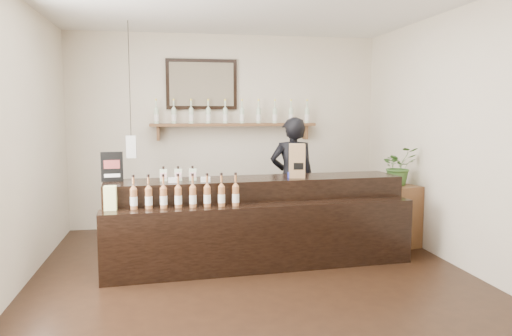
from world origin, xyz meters
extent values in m
plane|color=black|center=(0.00, 0.00, 0.00)|extent=(5.00, 5.00, 0.00)
plane|color=beige|center=(0.00, 2.50, 1.40)|extent=(4.50, 0.00, 4.50)
plane|color=beige|center=(0.00, -2.50, 1.40)|extent=(4.50, 0.00, 4.50)
plane|color=beige|center=(-2.25, 0.00, 1.40)|extent=(0.00, 5.00, 5.00)
plane|color=beige|center=(2.25, 0.00, 1.40)|extent=(0.00, 5.00, 5.00)
cube|color=brown|center=(0.10, 2.37, 1.50)|extent=(2.40, 0.25, 0.04)
cube|color=brown|center=(-0.98, 2.40, 1.38)|extent=(0.04, 0.20, 0.20)
cube|color=brown|center=(1.18, 2.40, 1.38)|extent=(0.04, 0.20, 0.20)
cube|color=black|center=(-0.35, 2.47, 2.08)|extent=(1.02, 0.04, 0.72)
cube|color=#3F3528|center=(-0.35, 2.44, 2.08)|extent=(0.92, 0.01, 0.62)
cube|color=white|center=(-1.30, 1.60, 1.25)|extent=(0.12, 0.12, 0.28)
cylinder|color=black|center=(-1.30, 1.60, 2.09)|extent=(0.01, 0.01, 1.41)
cylinder|color=beige|center=(-1.00, 2.37, 1.62)|extent=(0.07, 0.07, 0.20)
cone|color=beige|center=(-1.00, 2.37, 1.75)|extent=(0.07, 0.07, 0.05)
cylinder|color=beige|center=(-1.00, 2.37, 1.81)|extent=(0.02, 0.02, 0.07)
cylinder|color=yellow|center=(-1.00, 2.37, 1.86)|extent=(0.03, 0.03, 0.02)
cylinder|color=white|center=(-1.00, 2.37, 1.60)|extent=(0.07, 0.07, 0.09)
cylinder|color=beige|center=(-0.76, 2.37, 1.62)|extent=(0.07, 0.07, 0.20)
cone|color=beige|center=(-0.76, 2.37, 1.75)|extent=(0.07, 0.07, 0.05)
cylinder|color=beige|center=(-0.76, 2.37, 1.81)|extent=(0.02, 0.02, 0.07)
cylinder|color=yellow|center=(-0.76, 2.37, 1.86)|extent=(0.03, 0.03, 0.02)
cylinder|color=white|center=(-0.76, 2.37, 1.60)|extent=(0.07, 0.07, 0.09)
cylinder|color=beige|center=(-0.51, 2.37, 1.62)|extent=(0.07, 0.07, 0.20)
cone|color=beige|center=(-0.51, 2.37, 1.75)|extent=(0.07, 0.07, 0.05)
cylinder|color=beige|center=(-0.51, 2.37, 1.81)|extent=(0.02, 0.02, 0.07)
cylinder|color=yellow|center=(-0.51, 2.37, 1.86)|extent=(0.03, 0.03, 0.02)
cylinder|color=white|center=(-0.51, 2.37, 1.60)|extent=(0.07, 0.07, 0.09)
cylinder|color=beige|center=(-0.27, 2.37, 1.62)|extent=(0.07, 0.07, 0.20)
cone|color=beige|center=(-0.27, 2.37, 1.75)|extent=(0.07, 0.07, 0.05)
cylinder|color=beige|center=(-0.27, 2.37, 1.81)|extent=(0.02, 0.02, 0.07)
cylinder|color=yellow|center=(-0.27, 2.37, 1.86)|extent=(0.03, 0.03, 0.02)
cylinder|color=white|center=(-0.27, 2.37, 1.60)|extent=(0.07, 0.07, 0.09)
cylinder|color=beige|center=(-0.02, 2.37, 1.62)|extent=(0.07, 0.07, 0.20)
cone|color=beige|center=(-0.02, 2.37, 1.75)|extent=(0.07, 0.07, 0.05)
cylinder|color=beige|center=(-0.02, 2.37, 1.81)|extent=(0.02, 0.02, 0.07)
cylinder|color=yellow|center=(-0.02, 2.37, 1.86)|extent=(0.03, 0.03, 0.02)
cylinder|color=white|center=(-0.02, 2.37, 1.60)|extent=(0.07, 0.07, 0.09)
cylinder|color=beige|center=(0.22, 2.37, 1.62)|extent=(0.07, 0.07, 0.20)
cone|color=beige|center=(0.22, 2.37, 1.75)|extent=(0.07, 0.07, 0.05)
cylinder|color=beige|center=(0.22, 2.37, 1.81)|extent=(0.02, 0.02, 0.07)
cylinder|color=yellow|center=(0.22, 2.37, 1.86)|extent=(0.03, 0.03, 0.02)
cylinder|color=white|center=(0.22, 2.37, 1.60)|extent=(0.07, 0.07, 0.09)
cylinder|color=beige|center=(0.47, 2.37, 1.62)|extent=(0.07, 0.07, 0.20)
cone|color=beige|center=(0.47, 2.37, 1.75)|extent=(0.07, 0.07, 0.05)
cylinder|color=beige|center=(0.47, 2.37, 1.81)|extent=(0.02, 0.02, 0.07)
cylinder|color=yellow|center=(0.47, 2.37, 1.86)|extent=(0.03, 0.03, 0.02)
cylinder|color=white|center=(0.47, 2.37, 1.60)|extent=(0.07, 0.07, 0.09)
cylinder|color=beige|center=(0.71, 2.37, 1.62)|extent=(0.07, 0.07, 0.20)
cone|color=beige|center=(0.71, 2.37, 1.75)|extent=(0.07, 0.07, 0.05)
cylinder|color=beige|center=(0.71, 2.37, 1.81)|extent=(0.02, 0.02, 0.07)
cylinder|color=yellow|center=(0.71, 2.37, 1.86)|extent=(0.03, 0.03, 0.02)
cylinder|color=white|center=(0.71, 2.37, 1.60)|extent=(0.07, 0.07, 0.09)
cylinder|color=beige|center=(0.96, 2.37, 1.62)|extent=(0.07, 0.07, 0.20)
cone|color=beige|center=(0.96, 2.37, 1.75)|extent=(0.07, 0.07, 0.05)
cylinder|color=beige|center=(0.96, 2.37, 1.81)|extent=(0.02, 0.02, 0.07)
cylinder|color=yellow|center=(0.96, 2.37, 1.86)|extent=(0.03, 0.03, 0.02)
cylinder|color=white|center=(0.96, 2.37, 1.60)|extent=(0.07, 0.07, 0.09)
cylinder|color=beige|center=(1.20, 2.37, 1.62)|extent=(0.07, 0.07, 0.20)
cone|color=beige|center=(1.20, 2.37, 1.75)|extent=(0.07, 0.07, 0.05)
cylinder|color=beige|center=(1.20, 2.37, 1.81)|extent=(0.02, 0.02, 0.07)
cylinder|color=yellow|center=(1.20, 2.37, 1.86)|extent=(0.03, 0.03, 0.02)
cylinder|color=white|center=(1.20, 2.37, 1.60)|extent=(0.07, 0.07, 0.09)
cube|color=black|center=(0.14, 0.70, 0.47)|extent=(3.39, 0.83, 0.94)
cube|color=black|center=(0.14, 0.26, 0.35)|extent=(3.37, 0.53, 0.71)
cube|color=white|center=(-0.80, 0.48, 0.96)|extent=(0.10, 0.04, 0.05)
cube|color=white|center=(-0.46, 0.48, 0.96)|extent=(0.10, 0.04, 0.05)
cube|color=#F1F797|center=(-1.42, 0.26, 0.77)|extent=(0.12, 0.12, 0.12)
cube|color=#F1F797|center=(-1.42, 0.26, 0.89)|extent=(0.12, 0.12, 0.12)
cube|color=beige|center=(-0.90, 0.65, 1.00)|extent=(0.08, 0.08, 0.13)
cube|color=beige|center=(-0.90, 0.61, 1.00)|extent=(0.07, 0.00, 0.06)
cylinder|color=black|center=(-0.90, 0.65, 1.08)|extent=(0.02, 0.02, 0.03)
cube|color=beige|center=(-0.74, 0.65, 1.00)|extent=(0.08, 0.08, 0.13)
cube|color=beige|center=(-0.74, 0.61, 1.00)|extent=(0.07, 0.00, 0.06)
cylinder|color=black|center=(-0.74, 0.65, 1.08)|extent=(0.02, 0.02, 0.03)
cube|color=beige|center=(-0.58, 0.65, 1.00)|extent=(0.08, 0.08, 0.13)
cube|color=beige|center=(-0.58, 0.61, 1.00)|extent=(0.07, 0.00, 0.06)
cylinder|color=black|center=(-0.58, 0.65, 1.08)|extent=(0.02, 0.02, 0.03)
cylinder|color=#9F6035|center=(-1.20, 0.26, 0.81)|extent=(0.07, 0.07, 0.20)
cone|color=#9F6035|center=(-1.20, 0.26, 0.94)|extent=(0.07, 0.07, 0.05)
cylinder|color=#9F6035|center=(-1.20, 0.26, 1.00)|extent=(0.02, 0.02, 0.07)
cylinder|color=black|center=(-1.20, 0.26, 1.05)|extent=(0.03, 0.03, 0.02)
cylinder|color=white|center=(-1.20, 0.26, 0.79)|extent=(0.07, 0.07, 0.09)
cylinder|color=#9F6035|center=(-1.05, 0.26, 0.81)|extent=(0.07, 0.07, 0.20)
cone|color=#9F6035|center=(-1.05, 0.26, 0.94)|extent=(0.07, 0.07, 0.05)
cylinder|color=#9F6035|center=(-1.05, 0.26, 1.00)|extent=(0.02, 0.02, 0.07)
cylinder|color=black|center=(-1.05, 0.26, 1.05)|extent=(0.03, 0.03, 0.02)
cylinder|color=white|center=(-1.05, 0.26, 0.79)|extent=(0.07, 0.07, 0.09)
cylinder|color=#9F6035|center=(-0.90, 0.26, 0.81)|extent=(0.07, 0.07, 0.20)
cone|color=#9F6035|center=(-0.90, 0.26, 0.94)|extent=(0.07, 0.07, 0.05)
cylinder|color=#9F6035|center=(-0.90, 0.26, 1.00)|extent=(0.02, 0.02, 0.07)
cylinder|color=black|center=(-0.90, 0.26, 1.05)|extent=(0.03, 0.03, 0.02)
cylinder|color=white|center=(-0.90, 0.26, 0.79)|extent=(0.07, 0.07, 0.09)
cylinder|color=#9F6035|center=(-0.75, 0.26, 0.81)|extent=(0.07, 0.07, 0.20)
cone|color=#9F6035|center=(-0.75, 0.26, 0.94)|extent=(0.07, 0.07, 0.05)
cylinder|color=#9F6035|center=(-0.75, 0.26, 1.00)|extent=(0.02, 0.02, 0.07)
cylinder|color=black|center=(-0.75, 0.26, 1.05)|extent=(0.03, 0.03, 0.02)
cylinder|color=white|center=(-0.75, 0.26, 0.79)|extent=(0.07, 0.07, 0.09)
cylinder|color=#9F6035|center=(-0.60, 0.26, 0.81)|extent=(0.07, 0.07, 0.20)
cone|color=#9F6035|center=(-0.60, 0.26, 0.94)|extent=(0.07, 0.07, 0.05)
cylinder|color=#9F6035|center=(-0.60, 0.26, 1.00)|extent=(0.02, 0.02, 0.07)
cylinder|color=black|center=(-0.60, 0.26, 1.05)|extent=(0.03, 0.03, 0.02)
cylinder|color=white|center=(-0.60, 0.26, 0.79)|extent=(0.07, 0.07, 0.09)
cylinder|color=#9F6035|center=(-0.46, 0.26, 0.81)|extent=(0.07, 0.07, 0.20)
cone|color=#9F6035|center=(-0.46, 0.26, 0.94)|extent=(0.07, 0.07, 0.05)
cylinder|color=#9F6035|center=(-0.46, 0.26, 1.00)|extent=(0.02, 0.02, 0.07)
cylinder|color=black|center=(-0.46, 0.26, 1.05)|extent=(0.03, 0.03, 0.02)
cylinder|color=white|center=(-0.46, 0.26, 0.79)|extent=(0.07, 0.07, 0.09)
cylinder|color=#9F6035|center=(-0.31, 0.26, 0.81)|extent=(0.07, 0.07, 0.20)
cone|color=#9F6035|center=(-0.31, 0.26, 0.94)|extent=(0.07, 0.07, 0.05)
cylinder|color=#9F6035|center=(-0.31, 0.26, 1.00)|extent=(0.02, 0.02, 0.07)
cylinder|color=black|center=(-0.31, 0.26, 1.05)|extent=(0.03, 0.03, 0.02)
cylinder|color=white|center=(-0.31, 0.26, 0.79)|extent=(0.07, 0.07, 0.09)
cylinder|color=#9F6035|center=(-0.16, 0.26, 0.81)|extent=(0.07, 0.07, 0.20)
cone|color=#9F6035|center=(-0.16, 0.26, 0.94)|extent=(0.07, 0.07, 0.05)
cylinder|color=#9F6035|center=(-0.16, 0.26, 1.00)|extent=(0.02, 0.02, 0.07)
cylinder|color=black|center=(-0.16, 0.26, 1.05)|extent=(0.03, 0.03, 0.02)
cylinder|color=white|center=(-0.16, 0.26, 0.79)|extent=(0.07, 0.07, 0.09)
cube|color=black|center=(-1.44, 0.67, 1.10)|extent=(0.23, 0.04, 0.32)
cube|color=brown|center=(-1.44, 0.66, 1.13)|extent=(0.17, 0.02, 0.09)
cube|color=white|center=(-1.44, 0.66, 1.01)|extent=(0.17, 0.02, 0.04)
cube|color=#8C6343|center=(0.60, 0.65, 1.13)|extent=(0.20, 0.16, 0.39)
cube|color=black|center=(0.60, 0.58, 1.08)|extent=(0.11, 0.02, 0.08)
cube|color=#1B28BF|center=(0.57, 0.65, 0.97)|extent=(0.14, 0.06, 0.06)
cylinder|color=#1B28BF|center=(0.57, 0.65, 1.02)|extent=(0.08, 0.03, 0.08)
cube|color=brown|center=(2.00, 0.97, 0.38)|extent=(0.49, 0.60, 0.77)
imported|color=#396127|center=(2.00, 0.97, 1.01)|extent=(0.47, 0.42, 0.48)
imported|color=black|center=(0.77, 1.55, 0.91)|extent=(0.68, 0.47, 1.83)
camera|label=1|loc=(-0.84, -4.83, 1.69)|focal=35.00mm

